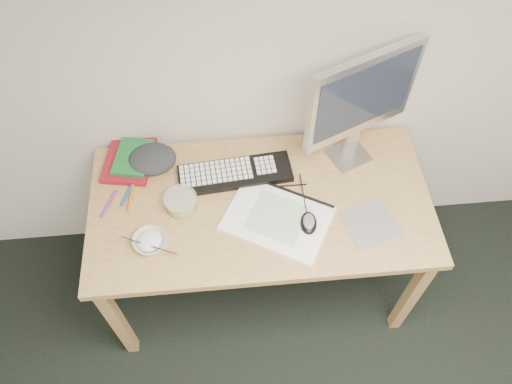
% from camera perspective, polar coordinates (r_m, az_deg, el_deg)
% --- Properties ---
extents(desk, '(1.40, 0.70, 0.75)m').
position_cam_1_polar(desk, '(2.11, 0.52, -2.44)').
color(desk, tan).
rests_on(desk, ground).
extents(mousepad, '(0.24, 0.23, 0.00)m').
position_cam_1_polar(mousepad, '(2.03, 12.95, -3.55)').
color(mousepad, gray).
rests_on(mousepad, desk).
extents(sketchpad, '(0.49, 0.44, 0.01)m').
position_cam_1_polar(sketchpad, '(1.99, 2.47, -3.03)').
color(sketchpad, white).
rests_on(sketchpad, desk).
extents(keyboard, '(0.49, 0.19, 0.03)m').
position_cam_1_polar(keyboard, '(2.11, -2.40, 2.11)').
color(keyboard, black).
rests_on(keyboard, desk).
extents(monitor, '(0.45, 0.22, 0.56)m').
position_cam_1_polar(monitor, '(1.96, 12.02, 10.39)').
color(monitor, silver).
rests_on(monitor, desk).
extents(mouse, '(0.08, 0.11, 0.04)m').
position_cam_1_polar(mouse, '(1.97, 6.06, -3.37)').
color(mouse, black).
rests_on(mouse, sketchpad).
extents(rice_bowl, '(0.13, 0.13, 0.04)m').
position_cam_1_polar(rice_bowl, '(1.96, -12.04, -5.60)').
color(rice_bowl, white).
rests_on(rice_bowl, desk).
extents(chopsticks, '(0.22, 0.11, 0.02)m').
position_cam_1_polar(chopsticks, '(1.93, -12.09, -6.02)').
color(chopsticks, '#B4B5B7').
rests_on(chopsticks, rice_bowl).
extents(fruit_tub, '(0.16, 0.16, 0.07)m').
position_cam_1_polar(fruit_tub, '(2.02, -8.59, -1.17)').
color(fruit_tub, gold).
rests_on(fruit_tub, desk).
extents(book_red, '(0.24, 0.29, 0.03)m').
position_cam_1_polar(book_red, '(2.22, -14.28, 3.64)').
color(book_red, maroon).
rests_on(book_red, desk).
extents(book_green, '(0.18, 0.22, 0.02)m').
position_cam_1_polar(book_green, '(2.20, -13.89, 3.89)').
color(book_green, '#1A682D').
rests_on(book_green, book_red).
extents(cloth_lump, '(0.20, 0.18, 0.07)m').
position_cam_1_polar(cloth_lump, '(2.17, -11.76, 3.70)').
color(cloth_lump, '#282A30').
rests_on(cloth_lump, desk).
extents(pencil_pink, '(0.16, 0.03, 0.01)m').
position_cam_1_polar(pencil_pink, '(2.05, 1.20, -0.42)').
color(pencil_pink, pink).
rests_on(pencil_pink, desk).
extents(pencil_tan, '(0.11, 0.15, 0.01)m').
position_cam_1_polar(pencil_tan, '(2.05, 1.58, -0.74)').
color(pencil_tan, tan).
rests_on(pencil_tan, desk).
extents(pencil_black, '(0.17, 0.01, 0.01)m').
position_cam_1_polar(pencil_black, '(2.08, 3.50, 0.71)').
color(pencil_black, black).
rests_on(pencil_black, desk).
extents(marker_blue, '(0.06, 0.13, 0.01)m').
position_cam_1_polar(marker_blue, '(2.12, -14.41, -0.06)').
color(marker_blue, '#204AAD').
rests_on(marker_blue, desk).
extents(marker_orange, '(0.03, 0.14, 0.01)m').
position_cam_1_polar(marker_orange, '(2.11, -14.10, -0.51)').
color(marker_orange, '#CB6517').
rests_on(marker_orange, desk).
extents(marker_purple, '(0.06, 0.13, 0.01)m').
position_cam_1_polar(marker_purple, '(2.11, -16.49, -1.30)').
color(marker_purple, purple).
rests_on(marker_purple, desk).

